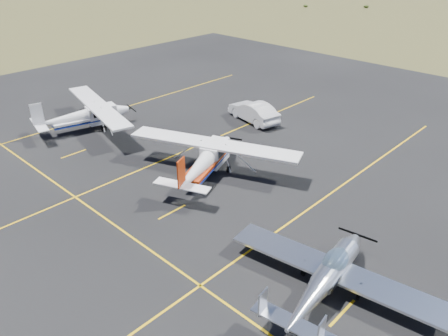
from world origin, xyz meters
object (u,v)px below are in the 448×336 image
aircraft_plain (85,115)px  sedan (253,112)px  aircraft_cessna (207,159)px  aircraft_low_wing (328,275)px

aircraft_plain → sedan: 13.85m
aircraft_plain → sedan: (10.86, -8.59, -0.44)m
aircraft_cessna → aircraft_plain: 12.80m
aircraft_cessna → aircraft_plain: (-1.26, 12.73, -0.03)m
aircraft_low_wing → aircraft_plain: bearing=75.7°
sedan → aircraft_cessna: bearing=35.4°
aircraft_low_wing → sedan: (13.43, 15.56, -0.18)m
aircraft_cessna → sedan: (9.61, 4.15, -0.47)m
aircraft_low_wing → sedan: 20.55m
sedan → aircraft_low_wing: bearing=61.2°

